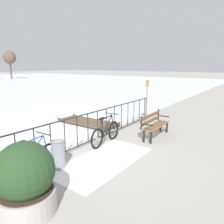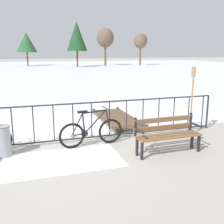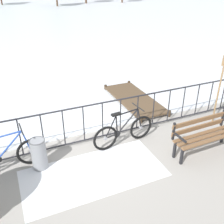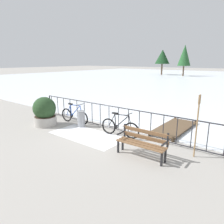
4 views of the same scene
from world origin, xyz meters
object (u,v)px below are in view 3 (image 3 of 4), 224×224
(trash_bin, at_px, (39,154))
(oar_upright, at_px, (220,86))
(park_bench, at_px, (203,133))
(bicycle_near_railing, at_px, (6,157))
(bicycle_second, at_px, (124,131))

(trash_bin, distance_m, oar_upright, 5.10)
(trash_bin, bearing_deg, park_bench, -14.03)
(bicycle_near_railing, xyz_separation_m, bicycle_second, (2.78, -0.11, 0.00))
(trash_bin, relative_size, oar_upright, 0.37)
(park_bench, distance_m, trash_bin, 3.84)
(bicycle_second, bearing_deg, park_bench, -32.05)
(bicycle_near_railing, distance_m, trash_bin, 0.69)
(bicycle_near_railing, height_order, trash_bin, bicycle_near_railing)
(bicycle_second, relative_size, park_bench, 1.06)
(park_bench, bearing_deg, bicycle_near_railing, 165.77)
(bicycle_near_railing, bearing_deg, bicycle_second, -2.17)
(bicycle_near_railing, relative_size, oar_upright, 0.86)
(bicycle_second, distance_m, park_bench, 1.90)
(park_bench, relative_size, oar_upright, 0.81)
(oar_upright, bearing_deg, trash_bin, -179.55)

